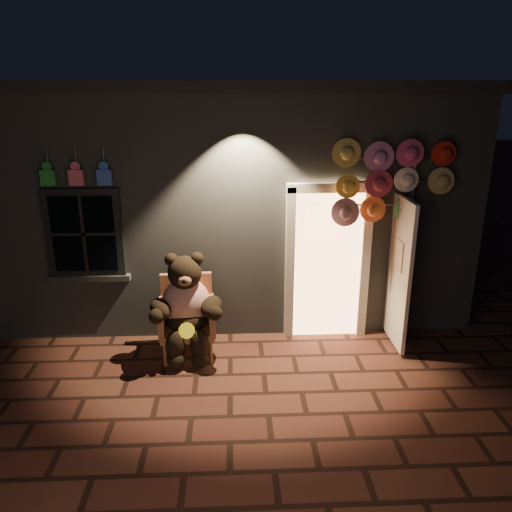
{
  "coord_description": "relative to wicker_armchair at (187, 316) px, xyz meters",
  "views": [
    {
      "loc": [
        0.07,
        -4.97,
        3.35
      ],
      "look_at": [
        0.35,
        1.0,
        1.35
      ],
      "focal_mm": 35.0,
      "sensor_mm": 36.0,
      "label": 1
    }
  ],
  "objects": [
    {
      "name": "teddy_bear",
      "position": [
        0.01,
        -0.13,
        0.19
      ],
      "size": [
        1.02,
        0.81,
        1.4
      ],
      "rotation": [
        0.0,
        0.0,
        0.08
      ],
      "color": "red",
      "rests_on": "ground"
    },
    {
      "name": "shop_building",
      "position": [
        0.56,
        2.95,
        1.22
      ],
      "size": [
        7.3,
        5.95,
        3.51
      ],
      "color": "slate",
      "rests_on": "ground"
    },
    {
      "name": "hat_rack",
      "position": [
        2.62,
        0.24,
        1.7
      ],
      "size": [
        1.55,
        0.22,
        2.74
      ],
      "color": "#59595E",
      "rests_on": "ground"
    },
    {
      "name": "wicker_armchair",
      "position": [
        0.0,
        0.0,
        0.0
      ],
      "size": [
        0.76,
        0.69,
        1.04
      ],
      "rotation": [
        0.0,
        0.0,
        0.08
      ],
      "color": "#A86641",
      "rests_on": "ground"
    },
    {
      "name": "ground",
      "position": [
        0.56,
        -1.04,
        -0.52
      ],
      "size": [
        60.0,
        60.0,
        0.0
      ],
      "primitive_type": "plane",
      "color": "#542D20",
      "rests_on": "ground"
    }
  ]
}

